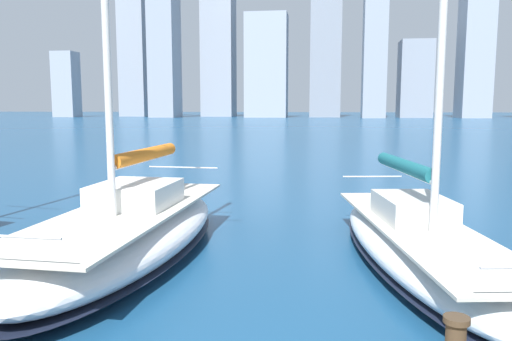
% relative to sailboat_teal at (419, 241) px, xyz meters
% --- Properties ---
extents(city_skyline, '(172.17, 25.06, 54.18)m').
position_rel_sailboat_teal_xyz_m(city_skyline, '(2.33, -152.07, 21.79)').
color(city_skyline, '#969BA5').
rests_on(city_skyline, ground).
extents(sailboat_teal, '(3.90, 9.77, 11.47)m').
position_rel_sailboat_teal_xyz_m(sailboat_teal, '(0.00, 0.00, 0.00)').
color(sailboat_teal, silver).
rests_on(sailboat_teal, ground).
extents(sailboat_orange, '(3.30, 9.37, 9.65)m').
position_rel_sailboat_teal_xyz_m(sailboat_orange, '(6.64, 0.36, 0.07)').
color(sailboat_orange, white).
rests_on(sailboat_orange, ground).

